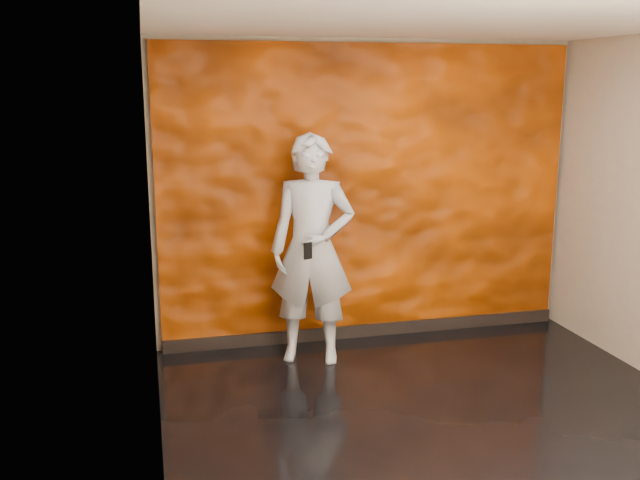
{
  "coord_description": "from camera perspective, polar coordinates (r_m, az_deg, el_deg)",
  "views": [
    {
      "loc": [
        -2.01,
        -4.33,
        2.4
      ],
      "look_at": [
        -0.71,
        0.98,
        1.19
      ],
      "focal_mm": 40.0,
      "sensor_mm": 36.0,
      "label": 1
    }
  ],
  "objects": [
    {
      "name": "man",
      "position": [
        6.14,
        -0.63,
        -0.77
      ],
      "size": [
        0.85,
        0.69,
        1.99
      ],
      "primitive_type": "imported",
      "rotation": [
        0.0,
        0.0,
        -0.34
      ],
      "color": "#ADB1BE",
      "rests_on": "ground"
    },
    {
      "name": "phone",
      "position": [
        5.82,
        -0.98,
        -0.87
      ],
      "size": [
        0.08,
        0.04,
        0.14
      ],
      "primitive_type": "cube",
      "rotation": [
        0.0,
        0.0,
        0.38
      ],
      "color": "black",
      "rests_on": "man"
    },
    {
      "name": "room",
      "position": [
        4.88,
        10.89,
        0.4
      ],
      "size": [
        4.02,
        4.02,
        2.81
      ],
      "color": "black",
      "rests_on": "ground"
    },
    {
      "name": "feature_wall",
      "position": [
        6.69,
        3.91,
        3.63
      ],
      "size": [
        3.9,
        0.06,
        2.75
      ],
      "primitive_type": "cube",
      "color": "#E04F00",
      "rests_on": "ground"
    },
    {
      "name": "baseboard",
      "position": [
        6.97,
        3.85,
        -7.2
      ],
      "size": [
        3.9,
        0.04,
        0.12
      ],
      "primitive_type": "cube",
      "color": "black",
      "rests_on": "ground"
    }
  ]
}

